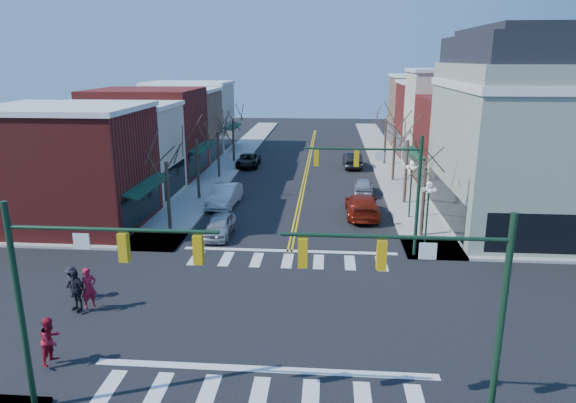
% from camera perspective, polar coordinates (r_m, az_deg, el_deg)
% --- Properties ---
extents(ground, '(160.00, 160.00, 0.00)m').
position_cam_1_polar(ground, '(24.30, -1.26, -12.13)').
color(ground, black).
rests_on(ground, ground).
extents(sidewalk_left, '(3.50, 70.00, 0.15)m').
position_cam_1_polar(sidewalk_left, '(44.27, -9.96, 0.66)').
color(sidewalk_left, '#9E9B93').
rests_on(sidewalk_left, ground).
extents(sidewalk_right, '(3.50, 70.00, 0.15)m').
position_cam_1_polar(sidewalk_right, '(43.38, 13.04, 0.18)').
color(sidewalk_right, '#9E9B93').
rests_on(sidewalk_right, ground).
extents(bldg_left_brick_a, '(10.00, 8.50, 8.00)m').
position_cam_1_polar(bldg_left_brick_a, '(38.29, -23.17, 3.33)').
color(bldg_left_brick_a, maroon).
rests_on(bldg_left_brick_a, ground).
extents(bldg_left_stucco_a, '(10.00, 7.00, 7.50)m').
position_cam_1_polar(bldg_left_stucco_a, '(45.21, -18.68, 5.15)').
color(bldg_left_stucco_a, beige).
rests_on(bldg_left_stucco_a, ground).
extents(bldg_left_brick_b, '(10.00, 9.00, 8.50)m').
position_cam_1_polar(bldg_left_brick_b, '(52.49, -15.36, 7.32)').
color(bldg_left_brick_b, maroon).
rests_on(bldg_left_brick_b, ground).
extents(bldg_left_tan, '(10.00, 7.50, 7.80)m').
position_cam_1_polar(bldg_left_tan, '(60.29, -12.71, 8.16)').
color(bldg_left_tan, '#9D7257').
rests_on(bldg_left_tan, ground).
extents(bldg_left_stucco_b, '(10.00, 8.00, 8.20)m').
position_cam_1_polar(bldg_left_stucco_b, '(67.66, -10.80, 9.21)').
color(bldg_left_stucco_b, beige).
rests_on(bldg_left_stucco_b, ground).
extents(bldg_right_brick_a, '(10.00, 8.50, 8.00)m').
position_cam_1_polar(bldg_right_brick_a, '(49.52, 20.17, 6.16)').
color(bldg_right_brick_a, maroon).
rests_on(bldg_right_brick_a, ground).
extents(bldg_right_stucco, '(10.00, 7.00, 10.00)m').
position_cam_1_polar(bldg_right_stucco, '(56.83, 18.24, 8.45)').
color(bldg_right_stucco, beige).
rests_on(bldg_right_stucco, ground).
extents(bldg_right_brick_b, '(10.00, 8.00, 8.50)m').
position_cam_1_polar(bldg_right_brick_b, '(64.18, 16.66, 8.64)').
color(bldg_right_brick_b, maroon).
rests_on(bldg_right_brick_b, ground).
extents(bldg_right_tan, '(10.00, 8.00, 9.00)m').
position_cam_1_polar(bldg_right_tan, '(71.96, 15.39, 9.62)').
color(bldg_right_tan, '#9D7257').
rests_on(bldg_right_tan, ground).
extents(victorian_corner, '(12.25, 14.25, 13.30)m').
position_cam_1_polar(victorian_corner, '(38.90, 26.26, 7.14)').
color(victorian_corner, gray).
rests_on(victorian_corner, ground).
extents(traffic_mast_near_left, '(6.60, 0.28, 7.20)m').
position_cam_1_polar(traffic_mast_near_left, '(17.31, -22.79, -8.08)').
color(traffic_mast_near_left, '#14331E').
rests_on(traffic_mast_near_left, ground).
extents(traffic_mast_near_right, '(6.60, 0.28, 7.20)m').
position_cam_1_polar(traffic_mast_near_right, '(15.82, 16.45, -9.72)').
color(traffic_mast_near_right, '#14331E').
rests_on(traffic_mast_near_right, ground).
extents(traffic_mast_far_right, '(6.60, 0.28, 7.20)m').
position_cam_1_polar(traffic_mast_far_right, '(29.72, 10.86, 2.49)').
color(traffic_mast_far_right, '#14331E').
rests_on(traffic_mast_far_right, ground).
extents(lamppost_corner, '(0.36, 0.36, 4.33)m').
position_cam_1_polar(lamppost_corner, '(31.60, 15.28, -0.27)').
color(lamppost_corner, '#14331E').
rests_on(lamppost_corner, ground).
extents(lamppost_midblock, '(0.36, 0.36, 4.33)m').
position_cam_1_polar(lamppost_midblock, '(37.81, 13.54, 2.41)').
color(lamppost_midblock, '#14331E').
rests_on(lamppost_midblock, ground).
extents(tree_left_a, '(0.24, 0.24, 4.76)m').
position_cam_1_polar(tree_left_a, '(35.24, -13.16, 0.51)').
color(tree_left_a, '#382B21').
rests_on(tree_left_a, ground).
extents(tree_left_b, '(0.24, 0.24, 5.04)m').
position_cam_1_polar(tree_left_b, '(42.68, -9.98, 3.48)').
color(tree_left_b, '#382B21').
rests_on(tree_left_b, ground).
extents(tree_left_c, '(0.24, 0.24, 4.55)m').
position_cam_1_polar(tree_left_c, '(50.36, -7.73, 5.12)').
color(tree_left_c, '#382B21').
rests_on(tree_left_c, ground).
extents(tree_left_d, '(0.24, 0.24, 4.90)m').
position_cam_1_polar(tree_left_d, '(58.07, -6.09, 6.73)').
color(tree_left_d, '#382B21').
rests_on(tree_left_d, ground).
extents(tree_right_a, '(0.24, 0.24, 4.62)m').
position_cam_1_polar(tree_right_a, '(34.18, 14.79, -0.19)').
color(tree_right_a, '#382B21').
rests_on(tree_right_a, ground).
extents(tree_right_b, '(0.24, 0.24, 5.18)m').
position_cam_1_polar(tree_right_b, '(41.78, 12.97, 3.15)').
color(tree_right_b, '#382B21').
rests_on(tree_right_b, ground).
extents(tree_right_c, '(0.24, 0.24, 4.83)m').
position_cam_1_polar(tree_right_c, '(49.59, 11.67, 4.94)').
color(tree_right_c, '#382B21').
rests_on(tree_right_c, ground).
extents(tree_right_d, '(0.24, 0.24, 4.97)m').
position_cam_1_polar(tree_right_d, '(57.41, 10.74, 6.48)').
color(tree_right_d, '#382B21').
rests_on(tree_right_d, ground).
extents(car_left_near, '(1.71, 4.20, 1.43)m').
position_cam_1_polar(car_left_near, '(34.03, -7.61, -2.68)').
color(car_left_near, '#A7A6AB').
rests_on(car_left_near, ground).
extents(car_left_mid, '(2.10, 5.27, 1.70)m').
position_cam_1_polar(car_left_mid, '(40.92, -7.06, 0.67)').
color(car_left_mid, silver).
rests_on(car_left_mid, ground).
extents(car_left_far, '(2.44, 5.04, 1.38)m').
position_cam_1_polar(car_left_far, '(55.72, -4.45, 4.57)').
color(car_left_far, black).
rests_on(car_left_far, ground).
extents(car_right_near, '(2.44, 5.82, 1.68)m').
position_cam_1_polar(car_right_near, '(38.29, 8.23, -0.43)').
color(car_right_near, maroon).
rests_on(car_right_near, ground).
extents(car_right_mid, '(1.90, 4.17, 1.39)m').
position_cam_1_polar(car_right_mid, '(44.79, 8.37, 1.72)').
color(car_right_mid, '#B6B5BA').
rests_on(car_right_mid, ground).
extents(car_right_far, '(2.00, 5.12, 1.66)m').
position_cam_1_polar(car_right_far, '(55.63, 7.15, 4.62)').
color(car_right_far, black).
rests_on(car_right_far, ground).
extents(pedestrian_red_a, '(0.83, 0.82, 1.93)m').
position_cam_1_polar(pedestrian_red_a, '(25.64, -21.25, -8.94)').
color(pedestrian_red_a, '#AF122D').
rests_on(pedestrian_red_a, sidewalk_left).
extents(pedestrian_red_b, '(0.86, 1.02, 1.86)m').
position_cam_1_polar(pedestrian_red_b, '(21.90, -24.86, -13.80)').
color(pedestrian_red_b, '#AA1225').
rests_on(pedestrian_red_b, sidewalk_left).
extents(pedestrian_dark_a, '(1.26, 0.89, 1.98)m').
position_cam_1_polar(pedestrian_dark_a, '(25.62, -22.51, -9.04)').
color(pedestrian_dark_a, black).
rests_on(pedestrian_dark_a, sidewalk_left).
extents(pedestrian_dark_b, '(1.07, 1.13, 1.54)m').
position_cam_1_polar(pedestrian_dark_b, '(27.14, -22.90, -8.20)').
color(pedestrian_dark_b, black).
rests_on(pedestrian_dark_b, sidewalk_left).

